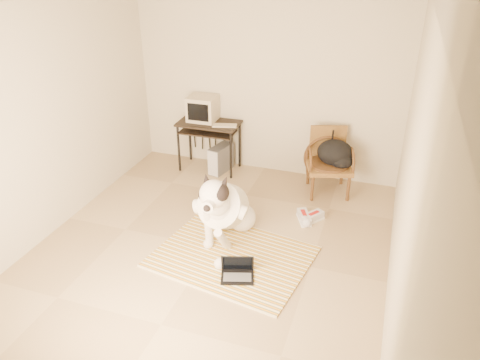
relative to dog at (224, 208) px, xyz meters
The scene contains 17 objects.
floor 0.48m from the dog, 103.18° to the right, with size 4.50×4.50×0.00m, color tan.
ceiling 2.31m from the dog, 103.18° to the right, with size 4.50×4.50×0.00m, color silver.
wall_back 2.21m from the dog, 91.71° to the left, with size 4.50×4.50×0.00m, color beige.
wall_front 2.68m from the dog, 91.36° to the right, with size 4.50×4.50×0.00m, color beige.
wall_left 2.28m from the dog, behind, with size 4.50×4.50×0.00m, color beige.
wall_right 2.17m from the dog, ahead, with size 4.50×4.50×0.00m, color beige.
rug 0.58m from the dog, 58.11° to the right, with size 1.89×1.56×0.02m.
dog is the anchor object (origin of this frame).
laptop 0.86m from the dog, 59.53° to the right, with size 0.41×0.35×0.24m.
computer_desk 1.92m from the dog, 117.27° to the left, with size 0.93×0.53×0.77m.
crt_monitor 2.11m from the dog, 119.13° to the left, with size 0.42×0.41×0.37m.
desk_keyboard 1.78m from the dog, 109.84° to the left, with size 0.36×0.13×0.02m, color #B8AB90.
pc_tower 1.81m from the dog, 112.02° to the left, with size 0.29×0.48×0.42m.
rattan_chair 1.87m from the dog, 58.12° to the left, with size 0.74×0.73×0.91m.
backpack 1.91m from the dog, 55.39° to the left, with size 0.51×0.42×0.37m.
sneaker_left 1.13m from the dog, 37.83° to the left, with size 0.25×0.34×0.11m.
sneaker_right 1.23m from the dog, 35.96° to the left, with size 0.29×0.34×0.11m.
Camera 1 is at (1.76, -4.19, 3.27)m, focal length 35.00 mm.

